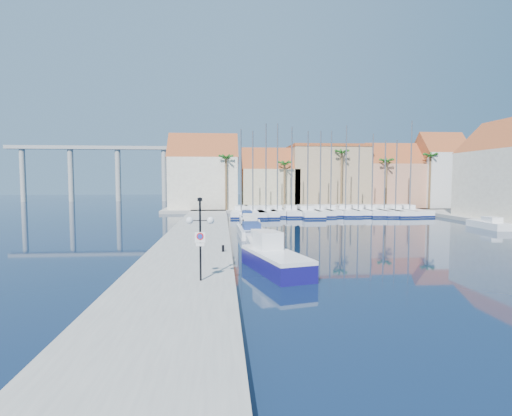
{
  "coord_description": "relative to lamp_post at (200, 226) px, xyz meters",
  "views": [
    {
      "loc": [
        -6.61,
        -25.92,
        5.58
      ],
      "look_at": [
        -3.54,
        10.63,
        3.0
      ],
      "focal_mm": 28.0,
      "sensor_mm": 36.0,
      "label": 1
    }
  ],
  "objects": [
    {
      "name": "building_4",
      "position": [
        41.74,
        51.89,
        3.7
      ],
      "size": [
        8.3,
        8.0,
        14.0
      ],
      "color": "silver",
      "rests_on": "shore_north"
    },
    {
      "name": "building_0",
      "position": [
        -2.26,
        52.89,
        3.26
      ],
      "size": [
        12.3,
        9.0,
        13.5
      ],
      "color": "beige",
      "rests_on": "shore_north"
    },
    {
      "name": "quay_west",
      "position": [
        -1.26,
        19.39,
        -3.02
      ],
      "size": [
        6.0,
        77.0,
        0.5
      ],
      "primitive_type": "cube",
      "color": "gray",
      "rests_on": "ground"
    },
    {
      "name": "fishing_boat",
      "position": [
        4.27,
        3.87,
        -2.49
      ],
      "size": [
        3.85,
        6.99,
        2.33
      ],
      "rotation": [
        0.0,
        0.0,
        0.26
      ],
      "color": "#140F5C",
      "rests_on": "ground"
    },
    {
      "name": "shore_north",
      "position": [
        17.74,
        53.89,
        -3.02
      ],
      "size": [
        54.0,
        16.0,
        0.5
      ],
      "primitive_type": "cube",
      "color": "gray",
      "rests_on": "ground"
    },
    {
      "name": "sailboat_13",
      "position": [
        30.76,
        41.52,
        -2.66
      ],
      "size": [
        3.33,
        10.9,
        14.86
      ],
      "rotation": [
        0.0,
        0.0,
        0.04
      ],
      "color": "white",
      "rests_on": "ground"
    },
    {
      "name": "motorboat_west_1",
      "position": [
        3.93,
        19.63,
        -2.76
      ],
      "size": [
        2.56,
        7.44,
        1.4
      ],
      "rotation": [
        0.0,
        0.0,
        0.03
      ],
      "color": "white",
      "rests_on": "ground"
    },
    {
      "name": "bollard",
      "position": [
        1.14,
        8.08,
        -2.53
      ],
      "size": [
        0.19,
        0.19,
        0.47
      ],
      "primitive_type": "cylinder",
      "color": "black",
      "rests_on": "quay_west"
    },
    {
      "name": "palm_2",
      "position": [
        21.74,
        47.89,
        6.75
      ],
      "size": [
        2.6,
        2.6,
        11.15
      ],
      "color": "brown",
      "rests_on": "shore_north"
    },
    {
      "name": "sailboat_3",
      "position": [
        9.69,
        42.04,
        -2.62
      ],
      "size": [
        2.91,
        8.59,
        14.27
      ],
      "rotation": [
        0.0,
        0.0,
        -0.08
      ],
      "color": "white",
      "rests_on": "ground"
    },
    {
      "name": "sailboat_8",
      "position": [
        20.6,
        42.32,
        -2.67
      ],
      "size": [
        3.25,
        10.64,
        14.14
      ],
      "rotation": [
        0.0,
        0.0,
        -0.05
      ],
      "color": "white",
      "rests_on": "ground"
    },
    {
      "name": "lamp_post",
      "position": [
        0.0,
        0.0,
        0.0
      ],
      "size": [
        1.43,
        0.46,
        4.21
      ],
      "rotation": [
        0.0,
        0.0,
        -0.08
      ],
      "color": "black",
      "rests_on": "quay_west"
    },
    {
      "name": "motorboat_west_0",
      "position": [
        4.27,
        13.19,
        -2.76
      ],
      "size": [
        2.15,
        6.7,
        1.4
      ],
      "rotation": [
        0.0,
        0.0,
        0.0
      ],
      "color": "white",
      "rests_on": "ground"
    },
    {
      "name": "palm_3",
      "position": [
        29.74,
        47.89,
        5.34
      ],
      "size": [
        2.6,
        2.6,
        9.65
      ],
      "color": "brown",
      "rests_on": "shore_north"
    },
    {
      "name": "building_3",
      "position": [
        32.74,
        52.89,
        2.59
      ],
      "size": [
        10.3,
        8.0,
        12.0
      ],
      "color": "tan",
      "rests_on": "shore_north"
    },
    {
      "name": "sailboat_11",
      "position": [
        26.61,
        41.54,
        -2.7
      ],
      "size": [
        2.82,
        10.59,
        11.78
      ],
      "rotation": [
        0.0,
        0.0,
        -0.0
      ],
      "color": "white",
      "rests_on": "ground"
    },
    {
      "name": "sailboat_2",
      "position": [
        7.76,
        41.34,
        -2.68
      ],
      "size": [
        3.04,
        11.36,
        14.12
      ],
      "rotation": [
        0.0,
        0.0,
        -0.0
      ],
      "color": "white",
      "rests_on": "ground"
    },
    {
      "name": "motorboat_west_2",
      "position": [
        4.31,
        24.75,
        -2.76
      ],
      "size": [
        2.63,
        6.69,
        1.4
      ],
      "rotation": [
        0.0,
        0.0,
        -0.08
      ],
      "color": "white",
      "rests_on": "ground"
    },
    {
      "name": "sailboat_9",
      "position": [
        22.67,
        42.17,
        -2.69
      ],
      "size": [
        3.0,
        9.66,
        11.17
      ],
      "rotation": [
        0.0,
        0.0,
        -0.05
      ],
      "color": "white",
      "rests_on": "ground"
    },
    {
      "name": "palm_1",
      "position": [
        11.74,
        47.89,
        4.87
      ],
      "size": [
        2.6,
        2.6,
        9.15
      ],
      "color": "brown",
      "rests_on": "shore_north"
    },
    {
      "name": "motorboat_east_1",
      "position": [
        31.74,
        23.28,
        -2.76
      ],
      "size": [
        1.96,
        5.85,
        1.4
      ],
      "rotation": [
        0.0,
        0.0,
        -0.02
      ],
      "color": "white",
      "rests_on": "ground"
    },
    {
      "name": "sailboat_7",
      "position": [
        18.22,
        42.42,
        -2.65
      ],
      "size": [
        2.64,
        9.17,
        13.28
      ],
      "rotation": [
        0.0,
        0.0,
        0.02
      ],
      "color": "white",
      "rests_on": "ground"
    },
    {
      "name": "building_1",
      "position": [
        9.74,
        52.89,
        2.03
      ],
      "size": [
        10.3,
        8.0,
        11.0
      ],
      "color": "tan",
      "rests_on": "shore_north"
    },
    {
      "name": "palm_0",
      "position": [
        1.74,
        47.89,
        5.81
      ],
      "size": [
        2.6,
        2.6,
        10.15
      ],
      "color": "brown",
      "rests_on": "shore_north"
    },
    {
      "name": "sailboat_6",
      "position": [
        16.43,
        42.16,
        -2.68
      ],
      "size": [
        2.85,
        10.48,
        13.22
      ],
      "rotation": [
        0.0,
        0.0,
        0.01
      ],
      "color": "white",
      "rests_on": "ground"
    },
    {
      "name": "motorboat_west_4",
      "position": [
        4.42,
        34.48,
        -2.76
      ],
      "size": [
        1.95,
        5.75,
        1.4
      ],
      "rotation": [
        0.0,
        0.0,
        0.02
      ],
      "color": "white",
      "rests_on": "ground"
    },
    {
      "name": "sailboat_0",
      "position": [
        4.01,
        41.44,
        -2.68
      ],
      "size": [
        3.63,
        10.8,
        13.26
      ],
      "rotation": [
        0.0,
        0.0,
        -0.08
      ],
      "color": "white",
      "rests_on": "ground"
    },
    {
      "name": "viaduct",
      "position": [
        -31.33,
        87.89,
        6.98
      ],
      "size": [
        48.0,
        2.2,
        14.45
      ],
      "color": "#9E9E99",
      "rests_on": "ground"
    },
    {
      "name": "palm_4",
      "position": [
        37.74,
        47.89,
        6.28
      ],
      "size": [
        2.6,
        2.6,
        10.65
      ],
      "color": "brown",
      "rests_on": "shore_north"
    },
    {
      "name": "sailboat_12",
      "position": [
        28.39,
        41.45,
        -2.7
      ],
      "size": [
        3.03,
        11.23,
        11.84
      ],
      "rotation": [
        0.0,
        0.0,
        0.01
      ],
      "color": "white",
      "rests_on": "ground"
    },
    {
      "name": "sailboat_4",
      "position": [
        11.86,
        41.9,
        -2.66
      ],
      "size": [
        2.82,
        9.67,
        13.76
      ],
      "rotation": [
        0.0,
        0.0,
        -0.03
      ],
      "color": "white",
      "rests_on": "ground"
    },
    {
      "name": "ground",
      "position": [
        7.74,
        5.89,
        -3.27
      ],
      "size": [
        260.0,
        260.0,
        0.0
      ],
      "primitive_type": "plane",
      "color": "black",
      "rests_on": "ground"
    },
    {
      "name": "sailboat_1",
      "position": [
        5.71,
        41.19,
        -2.7
      ],
      "size": [
        3.54,
        11.75,
        12.96
      ],
      "rotation": [
        0.0,
        0.0,
        0.04
      ],
      "color": "white",
      "rests_on": "ground"
    },
    {
      "name": "building_2",
      "position": [
        20.74,
        53.89,
        2.99
      ],
      "size": [
        14.2,
        10.2,
        11.5
      ],
      "color": "tan",
      "rests_on": "shore_north"
    },
    {
      "name": "sailboat_10",
      "position": [
        24.72,
        41.8,
        -2.68
      ],
      "size": [
        3.19,
        10.54,
        12.82
      ],
      "rotation": [
        0.0,
        0.0,
        -0.04
      ],
      "color": "white",
      "rests_on": "ground"
    },
    {
      "name": "sailboat_5",
      "position": [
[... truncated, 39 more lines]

